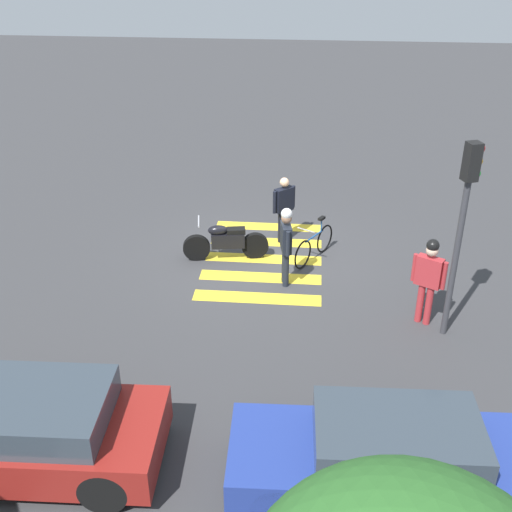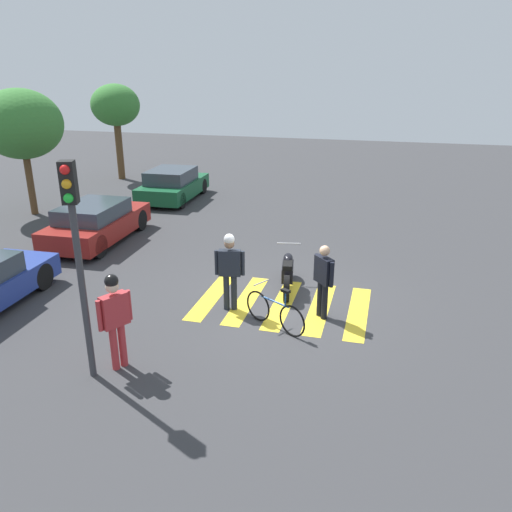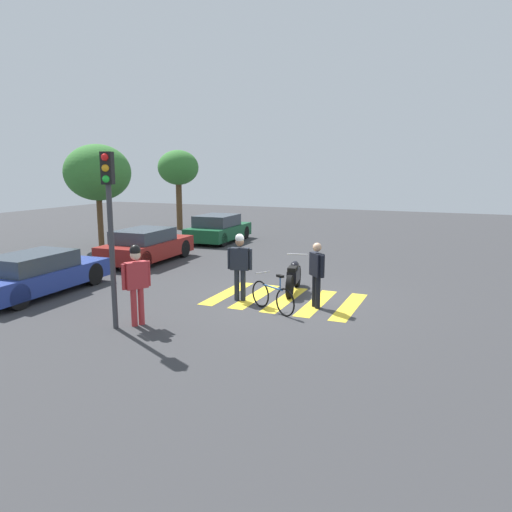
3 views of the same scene
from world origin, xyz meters
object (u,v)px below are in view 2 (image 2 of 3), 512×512
object	(u,v)px
car_maroon_wagon	(97,223)
pedestrian_bystander	(115,314)
car_green_compact	(173,185)
officer_by_motorcycle	(230,266)
traffic_light_pole	(76,238)
leaning_bicycle	(275,312)
officer_on_foot	(323,277)
police_motorcycle	(288,272)

from	to	relation	value
car_maroon_wagon	pedestrian_bystander	bearing A→B (deg)	-145.98
pedestrian_bystander	car_maroon_wagon	distance (m)	7.88
car_green_compact	officer_by_motorcycle	bearing A→B (deg)	-149.50
pedestrian_bystander	traffic_light_pole	world-z (taller)	traffic_light_pole
leaning_bicycle	traffic_light_pole	distance (m)	4.51
pedestrian_bystander	car_green_compact	world-z (taller)	pedestrian_bystander
officer_on_foot	traffic_light_pole	xyz separation A→B (m)	(-3.43, 3.77, 1.69)
traffic_light_pole	police_motorcycle	bearing A→B (deg)	-29.51
traffic_light_pole	leaning_bicycle	bearing A→B (deg)	-47.11
officer_by_motorcycle	leaning_bicycle	bearing A→B (deg)	-117.65
officer_by_motorcycle	car_green_compact	size ratio (longest dim) A/B	0.46
pedestrian_bystander	traffic_light_pole	distance (m)	1.65
police_motorcycle	officer_on_foot	distance (m)	1.79
leaning_bicycle	officer_on_foot	bearing A→B (deg)	-49.40
leaning_bicycle	pedestrian_bystander	size ratio (longest dim) A/B	0.79
pedestrian_bystander	officer_on_foot	bearing A→B (deg)	-48.35
officer_by_motorcycle	car_maroon_wagon	world-z (taller)	officer_by_motorcycle
police_motorcycle	traffic_light_pole	size ratio (longest dim) A/B	0.52
officer_on_foot	car_maroon_wagon	xyz separation A→B (m)	(3.47, 7.82, -0.35)
officer_on_foot	car_green_compact	xyz separation A→B (m)	(9.29, 7.69, -0.35)
officer_on_foot	officer_by_motorcycle	distance (m)	2.14
officer_by_motorcycle	traffic_light_pole	xyz separation A→B (m)	(-3.28, 1.63, 1.59)
officer_on_foot	officer_by_motorcycle	bearing A→B (deg)	94.09
police_motorcycle	officer_by_motorcycle	world-z (taller)	officer_by_motorcycle
car_maroon_wagon	officer_on_foot	bearing A→B (deg)	-113.95
car_green_compact	traffic_light_pole	world-z (taller)	traffic_light_pole
leaning_bicycle	pedestrian_bystander	xyz separation A→B (m)	(-2.25, 2.50, 0.73)
car_maroon_wagon	officer_by_motorcycle	bearing A→B (deg)	-122.53
police_motorcycle	officer_by_motorcycle	xyz separation A→B (m)	(-1.48, 1.06, 0.63)
officer_on_foot	traffic_light_pole	bearing A→B (deg)	132.34
leaning_bicycle	car_maroon_wagon	xyz separation A→B (m)	(4.26, 6.90, 0.25)
car_maroon_wagon	police_motorcycle	bearing A→B (deg)	-107.64
leaning_bicycle	car_green_compact	world-z (taller)	car_green_compact
pedestrian_bystander	car_green_compact	xyz separation A→B (m)	(12.33, 4.27, -0.48)
car_green_compact	traffic_light_pole	xyz separation A→B (m)	(-12.72, -3.93, 2.04)
police_motorcycle	officer_by_motorcycle	size ratio (longest dim) A/B	1.10
leaning_bicycle	pedestrian_bystander	world-z (taller)	pedestrian_bystander
officer_on_foot	officer_by_motorcycle	size ratio (longest dim) A/B	0.92
police_motorcycle	car_green_compact	world-z (taller)	car_green_compact
leaning_bicycle	car_maroon_wagon	world-z (taller)	car_maroon_wagon
car_green_compact	traffic_light_pole	size ratio (longest dim) A/B	1.03
officer_by_motorcycle	car_green_compact	bearing A→B (deg)	30.50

